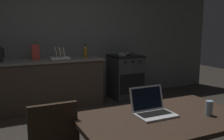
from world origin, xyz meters
TOP-DOWN VIEW (x-y plane):
  - back_wall at (0.30, 2.38)m, footprint 6.40×0.10m
  - kitchen_counter at (-0.50, 2.03)m, footprint 2.16×0.64m
  - stove_oven at (1.17, 2.03)m, footprint 0.60×0.62m
  - dining_table at (-0.03, -0.88)m, footprint 1.39×0.83m
  - laptop at (-0.08, -0.79)m, footprint 0.32×0.28m
  - bottle at (0.29, 1.98)m, footprint 0.07×0.07m
  - frying_pan at (1.11, 2.00)m, footprint 0.24×0.41m
  - drinking_glass at (0.33, -1.01)m, footprint 0.06×0.06m
  - cereal_box at (-0.60, 2.05)m, footprint 0.13×0.05m
  - dish_rack at (-0.19, 2.03)m, footprint 0.34×0.26m

SIDE VIEW (x-z plane):
  - stove_oven at x=1.17m, z-range 0.00..0.90m
  - kitchen_counter at x=-0.50m, z-range 0.00..0.90m
  - dining_table at x=-0.03m, z-range 0.30..1.04m
  - laptop at x=-0.08m, z-range 0.68..0.90m
  - drinking_glass at x=0.33m, z-range 0.74..0.87m
  - frying_pan at x=1.11m, z-range 0.90..0.94m
  - dish_rack at x=-0.19m, z-range 0.84..1.05m
  - bottle at x=0.29m, z-range 0.89..1.14m
  - cereal_box at x=-0.60m, z-range 0.90..1.16m
  - back_wall at x=0.30m, z-range 0.00..2.71m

